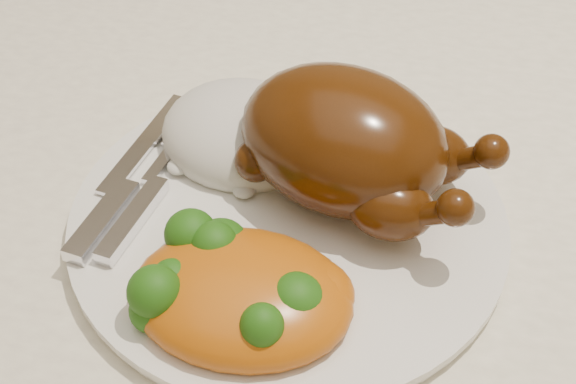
# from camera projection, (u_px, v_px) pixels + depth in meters

# --- Properties ---
(dining_table) EXTENTS (1.60, 0.90, 0.76)m
(dining_table) POSITION_uv_depth(u_px,v_px,m) (487.00, 224.00, 0.66)
(dining_table) COLOR brown
(dining_table) RESTS_ON floor
(tablecloth) EXTENTS (1.73, 1.03, 0.18)m
(tablecloth) POSITION_uv_depth(u_px,v_px,m) (503.00, 157.00, 0.61)
(tablecloth) COLOR white
(tablecloth) RESTS_ON dining_table
(dinner_plate) EXTENTS (0.35, 0.35, 0.01)m
(dinner_plate) POSITION_uv_depth(u_px,v_px,m) (288.00, 221.00, 0.51)
(dinner_plate) COLOR white
(dinner_plate) RESTS_ON tablecloth
(roast_chicken) EXTENTS (0.18, 0.14, 0.09)m
(roast_chicken) POSITION_uv_depth(u_px,v_px,m) (349.00, 143.00, 0.49)
(roast_chicken) COLOR #4B2208
(roast_chicken) RESTS_ON dinner_plate
(rice_mound) EXTENTS (0.13, 0.13, 0.06)m
(rice_mound) POSITION_uv_depth(u_px,v_px,m) (242.00, 134.00, 0.54)
(rice_mound) COLOR silver
(rice_mound) RESTS_ON dinner_plate
(mac_and_cheese) EXTENTS (0.13, 0.10, 0.05)m
(mac_and_cheese) POSITION_uv_depth(u_px,v_px,m) (240.00, 291.00, 0.45)
(mac_and_cheese) COLOR #CE6A0D
(mac_and_cheese) RESTS_ON dinner_plate
(cutlery) EXTENTS (0.05, 0.17, 0.01)m
(cutlery) POSITION_uv_depth(u_px,v_px,m) (130.00, 194.00, 0.51)
(cutlery) COLOR silver
(cutlery) RESTS_ON dinner_plate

